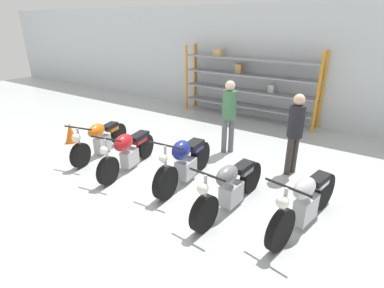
{
  "coord_description": "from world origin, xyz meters",
  "views": [
    {
      "loc": [
        3.25,
        -4.35,
        3.06
      ],
      "look_at": [
        0.0,
        0.4,
        0.7
      ],
      "focal_mm": 28.0,
      "sensor_mm": 36.0,
      "label": 1
    }
  ],
  "objects_px": {
    "person_browsing": "(229,111)",
    "person_near_rack": "(295,128)",
    "traffic_cone": "(70,133)",
    "shelving_rack": "(247,82)",
    "motorcycle_blue": "(184,162)",
    "motorcycle_orange": "(100,139)",
    "motorcycle_red": "(128,151)",
    "motorcycle_grey": "(230,187)",
    "motorcycle_silver": "(305,202)"
  },
  "relations": [
    {
      "from": "motorcycle_blue",
      "to": "person_near_rack",
      "type": "distance_m",
      "value": 2.38
    },
    {
      "from": "motorcycle_orange",
      "to": "motorcycle_red",
      "type": "distance_m",
      "value": 1.16
    },
    {
      "from": "shelving_rack",
      "to": "person_browsing",
      "type": "height_order",
      "value": "shelving_rack"
    },
    {
      "from": "motorcycle_red",
      "to": "motorcycle_silver",
      "type": "distance_m",
      "value": 3.75
    },
    {
      "from": "person_browsing",
      "to": "traffic_cone",
      "type": "bearing_deg",
      "value": 71.18
    },
    {
      "from": "motorcycle_grey",
      "to": "motorcycle_blue",
      "type": "bearing_deg",
      "value": -101.36
    },
    {
      "from": "motorcycle_blue",
      "to": "person_browsing",
      "type": "relative_size",
      "value": 1.12
    },
    {
      "from": "motorcycle_grey",
      "to": "motorcycle_orange",
      "type": "bearing_deg",
      "value": -90.47
    },
    {
      "from": "shelving_rack",
      "to": "motorcycle_orange",
      "type": "relative_size",
      "value": 2.29
    },
    {
      "from": "motorcycle_silver",
      "to": "traffic_cone",
      "type": "distance_m",
      "value": 6.23
    },
    {
      "from": "motorcycle_grey",
      "to": "traffic_cone",
      "type": "relative_size",
      "value": 3.85
    },
    {
      "from": "motorcycle_orange",
      "to": "motorcycle_grey",
      "type": "xyz_separation_m",
      "value": [
        3.69,
        -0.28,
        0.0
      ]
    },
    {
      "from": "shelving_rack",
      "to": "motorcycle_blue",
      "type": "bearing_deg",
      "value": -79.11
    },
    {
      "from": "person_near_rack",
      "to": "person_browsing",
      "type": "bearing_deg",
      "value": 12.0
    },
    {
      "from": "person_near_rack",
      "to": "traffic_cone",
      "type": "xyz_separation_m",
      "value": [
        -5.48,
        -1.58,
        -0.76
      ]
    },
    {
      "from": "motorcycle_silver",
      "to": "person_browsing",
      "type": "distance_m",
      "value": 3.16
    },
    {
      "from": "shelving_rack",
      "to": "traffic_cone",
      "type": "bearing_deg",
      "value": -121.02
    },
    {
      "from": "person_browsing",
      "to": "person_near_rack",
      "type": "bearing_deg",
      "value": -142.56
    },
    {
      "from": "motorcycle_orange",
      "to": "person_browsing",
      "type": "xyz_separation_m",
      "value": [
        2.48,
        1.9,
        0.64
      ]
    },
    {
      "from": "person_near_rack",
      "to": "traffic_cone",
      "type": "distance_m",
      "value": 5.76
    },
    {
      "from": "motorcycle_silver",
      "to": "traffic_cone",
      "type": "bearing_deg",
      "value": -80.66
    },
    {
      "from": "motorcycle_orange",
      "to": "traffic_cone",
      "type": "relative_size",
      "value": 3.7
    },
    {
      "from": "person_near_rack",
      "to": "shelving_rack",
      "type": "bearing_deg",
      "value": -31.13
    },
    {
      "from": "person_browsing",
      "to": "person_near_rack",
      "type": "xyz_separation_m",
      "value": [
        1.67,
        -0.24,
        -0.04
      ]
    },
    {
      "from": "motorcycle_red",
      "to": "motorcycle_silver",
      "type": "relative_size",
      "value": 0.93
    },
    {
      "from": "motorcycle_orange",
      "to": "traffic_cone",
      "type": "height_order",
      "value": "motorcycle_orange"
    },
    {
      "from": "motorcycle_blue",
      "to": "motorcycle_grey",
      "type": "distance_m",
      "value": 1.24
    },
    {
      "from": "motorcycle_grey",
      "to": "traffic_cone",
      "type": "height_order",
      "value": "motorcycle_grey"
    },
    {
      "from": "shelving_rack",
      "to": "motorcycle_silver",
      "type": "height_order",
      "value": "shelving_rack"
    },
    {
      "from": "person_browsing",
      "to": "traffic_cone",
      "type": "xyz_separation_m",
      "value": [
        -3.82,
        -1.82,
        -0.79
      ]
    },
    {
      "from": "shelving_rack",
      "to": "person_near_rack",
      "type": "bearing_deg",
      "value": -51.37
    },
    {
      "from": "motorcycle_red",
      "to": "person_browsing",
      "type": "bearing_deg",
      "value": 136.73
    },
    {
      "from": "motorcycle_red",
      "to": "person_browsing",
      "type": "distance_m",
      "value": 2.56
    },
    {
      "from": "motorcycle_blue",
      "to": "traffic_cone",
      "type": "bearing_deg",
      "value": -95.8
    },
    {
      "from": "motorcycle_orange",
      "to": "person_browsing",
      "type": "distance_m",
      "value": 3.19
    },
    {
      "from": "motorcycle_orange",
      "to": "person_near_rack",
      "type": "xyz_separation_m",
      "value": [
        4.15,
        1.66,
        0.61
      ]
    },
    {
      "from": "shelving_rack",
      "to": "motorcycle_blue",
      "type": "height_order",
      "value": "shelving_rack"
    },
    {
      "from": "shelving_rack",
      "to": "motorcycle_blue",
      "type": "xyz_separation_m",
      "value": [
        0.93,
        -4.86,
        -0.76
      ]
    },
    {
      "from": "motorcycle_blue",
      "to": "traffic_cone",
      "type": "xyz_separation_m",
      "value": [
        -3.83,
        0.04,
        -0.18
      ]
    },
    {
      "from": "motorcycle_grey",
      "to": "motorcycle_silver",
      "type": "xyz_separation_m",
      "value": [
        1.2,
        0.23,
        0.02
      ]
    },
    {
      "from": "motorcycle_orange",
      "to": "motorcycle_red",
      "type": "relative_size",
      "value": 1.04
    },
    {
      "from": "motorcycle_red",
      "to": "motorcycle_silver",
      "type": "bearing_deg",
      "value": 81.4
    },
    {
      "from": "shelving_rack",
      "to": "motorcycle_red",
      "type": "distance_m",
      "value": 5.17
    },
    {
      "from": "shelving_rack",
      "to": "motorcycle_red",
      "type": "xyz_separation_m",
      "value": [
        -0.42,
        -5.09,
        -0.77
      ]
    },
    {
      "from": "shelving_rack",
      "to": "motorcycle_grey",
      "type": "xyz_separation_m",
      "value": [
        2.13,
        -5.18,
        -0.79
      ]
    },
    {
      "from": "motorcycle_blue",
      "to": "motorcycle_silver",
      "type": "bearing_deg",
      "value": 82.39
    },
    {
      "from": "traffic_cone",
      "to": "motorcycle_blue",
      "type": "bearing_deg",
      "value": -0.57
    },
    {
      "from": "motorcycle_blue",
      "to": "motorcycle_grey",
      "type": "xyz_separation_m",
      "value": [
        1.19,
        -0.32,
        -0.03
      ]
    },
    {
      "from": "motorcycle_orange",
      "to": "motorcycle_red",
      "type": "height_order",
      "value": "motorcycle_red"
    },
    {
      "from": "motorcycle_red",
      "to": "motorcycle_blue",
      "type": "relative_size",
      "value": 0.97
    }
  ]
}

